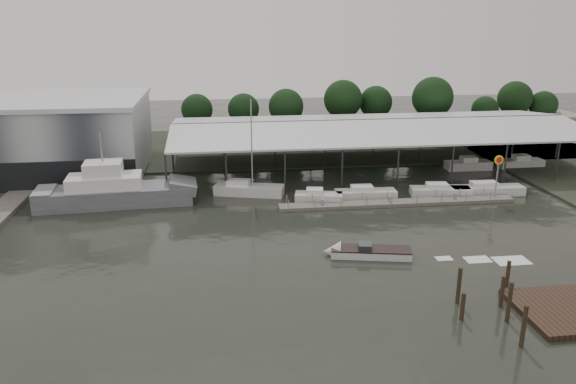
{
  "coord_description": "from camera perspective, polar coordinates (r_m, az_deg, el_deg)",
  "views": [
    {
      "loc": [
        -5.74,
        -50.12,
        21.16
      ],
      "look_at": [
        1.86,
        8.62,
        2.5
      ],
      "focal_mm": 35.0,
      "sensor_mm": 36.0,
      "label": 1
    }
  ],
  "objects": [
    {
      "name": "distant_commercial_buildings",
      "position": [
        116.44,
        26.73,
        6.08
      ],
      "size": [
        22.0,
        8.0,
        4.0
      ],
      "color": "gray",
      "rests_on": "ground"
    },
    {
      "name": "speedboat_underway",
      "position": [
        52.3,
        7.69,
        -6.07
      ],
      "size": [
        18.79,
        5.75,
        2.0
      ],
      "rotation": [
        0.0,
        0.0,
        2.93
      ],
      "color": "silver",
      "rests_on": "ground"
    },
    {
      "name": "white_sailboat",
      "position": [
        69.44,
        -4.08,
        0.26
      ],
      "size": [
        8.87,
        4.8,
        12.01
      ],
      "rotation": [
        0.0,
        0.0,
        -0.27
      ],
      "color": "silver",
      "rests_on": "ground"
    },
    {
      "name": "ground",
      "position": [
        54.71,
        -0.77,
        -5.27
      ],
      "size": [
        200.0,
        200.0,
        0.0
      ],
      "primitive_type": "plane",
      "color": "#242921",
      "rests_on": "ground"
    },
    {
      "name": "grey_trawler",
      "position": [
        68.39,
        -17.06,
        0.06
      ],
      "size": [
        18.53,
        6.02,
        8.84
      ],
      "rotation": [
        0.0,
        0.0,
        0.07
      ],
      "color": "slate",
      "rests_on": "ground"
    },
    {
      "name": "storage_warehouse",
      "position": [
        84.6,
        -22.58,
        5.33
      ],
      "size": [
        24.5,
        20.5,
        10.5
      ],
      "color": "#AAB0B5",
      "rests_on": "ground"
    },
    {
      "name": "trawler_dock",
      "position": [
        71.67,
        -26.78,
        -1.42
      ],
      "size": [
        3.0,
        18.0,
        0.5
      ],
      "color": "slate",
      "rests_on": "ground"
    },
    {
      "name": "moored_cruiser_3",
      "position": [
        73.56,
        19.51,
        0.23
      ],
      "size": [
        9.11,
        2.58,
        1.7
      ],
      "rotation": [
        0.0,
        0.0,
        -0.04
      ],
      "color": "silver",
      "rests_on": "ground"
    },
    {
      "name": "horizon_tree_line",
      "position": [
        103.48,
        9.7,
        8.94
      ],
      "size": [
        69.52,
        10.62,
        10.92
      ],
      "color": "black",
      "rests_on": "ground"
    },
    {
      "name": "floating_dock",
      "position": [
        66.96,
        11.07,
        -1.09
      ],
      "size": [
        28.0,
        2.0,
        1.4
      ],
      "color": "slate",
      "rests_on": "ground"
    },
    {
      "name": "moored_cruiser_1",
      "position": [
        68.36,
        7.84,
        -0.18
      ],
      "size": [
        7.41,
        2.54,
        1.7
      ],
      "rotation": [
        0.0,
        0.0,
        -0.05
      ],
      "color": "silver",
      "rests_on": "ground"
    },
    {
      "name": "moored_cruiser_2",
      "position": [
        71.23,
        15.17,
        0.09
      ],
      "size": [
        7.49,
        3.21,
        1.7
      ],
      "rotation": [
        0.0,
        0.0,
        -0.14
      ],
      "color": "silver",
      "rests_on": "ground"
    },
    {
      "name": "shell_fuel_sign",
      "position": [
        70.59,
        20.55,
        2.22
      ],
      "size": [
        1.1,
        0.18,
        5.55
      ],
      "color": "gray",
      "rests_on": "ground"
    },
    {
      "name": "land_strip_far",
      "position": [
        94.67,
        -3.72,
        4.6
      ],
      "size": [
        140.0,
        30.0,
        0.3
      ],
      "color": "#313729",
      "rests_on": "ground"
    },
    {
      "name": "moored_cruiser_0",
      "position": [
        66.64,
        3.08,
        -0.5
      ],
      "size": [
        5.91,
        3.29,
        1.7
      ],
      "rotation": [
        0.0,
        0.0,
        -0.2
      ],
      "color": "silver",
      "rests_on": "ground"
    },
    {
      "name": "mooring_pilings",
      "position": [
        44.79,
        20.2,
        -10.36
      ],
      "size": [
        6.17,
        8.69,
        3.72
      ],
      "color": "#38281C",
      "rests_on": "ground"
    },
    {
      "name": "covered_boat_shed",
      "position": [
        82.74,
        8.77,
        6.82
      ],
      "size": [
        58.24,
        24.0,
        6.96
      ],
      "color": "silver",
      "rests_on": "ground"
    }
  ]
}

